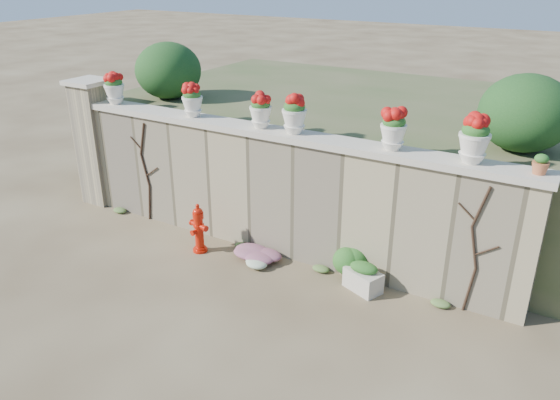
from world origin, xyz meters
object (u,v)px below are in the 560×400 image
Objects in this scene: fire_hydrant at (199,228)px; terracotta_pot at (540,165)px; planter_box at (363,277)px; urn_pot_0 at (114,88)px.

terracotta_pot reaches higher than fire_hydrant.
planter_box is (2.84, 0.29, -0.23)m from fire_hydrant.
urn_pot_0 is at bearing -162.88° from planter_box.
planter_box is 2.55× the size of terracotta_pot.
urn_pot_0 reaches higher than fire_hydrant.
urn_pot_0 is (-5.24, 0.45, 2.17)m from planter_box.
planter_box is 2.88m from terracotta_pot.
planter_box is at bearing 17.50° from fire_hydrant.
terracotta_pot is (7.27, 0.00, -0.17)m from urn_pot_0.
fire_hydrant is 5.24m from terracotta_pot.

